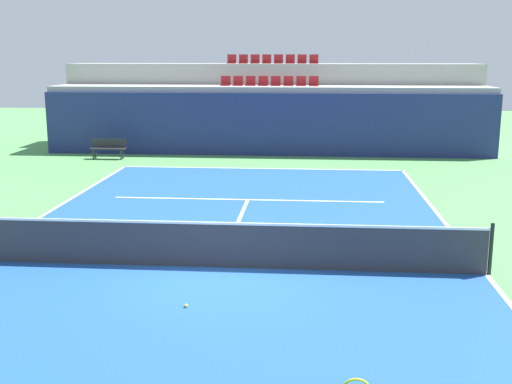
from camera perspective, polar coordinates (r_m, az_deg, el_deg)
name	(u,v)px	position (r m, az deg, el deg)	size (l,w,h in m)	color
ground_plane	(219,268)	(13.45, -3.35, -6.74)	(80.00, 80.00, 0.00)	#4C8C4C
court_surface	(219,267)	(13.45, -3.35, -6.72)	(11.00, 24.00, 0.01)	#1E4C99
baseline_far	(261,168)	(24.99, 0.48, 2.11)	(11.00, 0.10, 0.00)	white
sideline_right	(486,274)	(13.80, 19.84, -6.91)	(0.10, 24.00, 0.00)	white
service_line_far	(248,200)	(19.57, -0.74, -0.69)	(8.26, 0.10, 0.00)	white
centre_service_line	(236,227)	(16.48, -1.80, -3.13)	(0.10, 6.40, 0.00)	white
back_wall	(267,125)	(28.19, 1.00, 6.03)	(19.86, 0.30, 2.74)	navy
stands_tier_lower	(269,119)	(29.52, 1.18, 6.54)	(19.86, 2.40, 2.98)	#9E9E99
stands_tier_upper	(272,104)	(31.86, 1.45, 7.82)	(19.86, 2.40, 3.95)	#9E9E99
seating_row_lower	(269,83)	(29.50, 1.20, 9.68)	(4.47, 0.44, 0.44)	maroon
seating_row_upper	(273,61)	(31.87, 1.48, 11.60)	(4.47, 0.44, 0.44)	maroon
tennis_net	(218,244)	(13.29, -3.38, -4.67)	(11.08, 0.08, 1.07)	black
player_bench	(108,147)	(28.08, -13.02, 3.93)	(1.50, 0.40, 0.85)	#232328
tennis_ball_0	(186,306)	(11.43, -6.26, -10.04)	(0.07, 0.07, 0.07)	#CCE033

